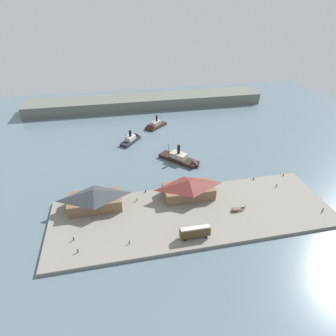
% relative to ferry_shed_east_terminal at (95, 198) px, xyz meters
% --- Properties ---
extents(ground_plane, '(320.00, 320.00, 0.00)m').
position_rel_ferry_shed_east_terminal_xyz_m(ground_plane, '(37.53, 10.49, -5.47)').
color(ground_plane, slate).
extents(quay_promenade, '(110.00, 36.00, 1.20)m').
position_rel_ferry_shed_east_terminal_xyz_m(quay_promenade, '(37.53, -11.51, -4.87)').
color(quay_promenade, gray).
rests_on(quay_promenade, ground).
extents(seawall_edge, '(110.00, 0.80, 1.00)m').
position_rel_ferry_shed_east_terminal_xyz_m(seawall_edge, '(37.53, 6.89, -4.97)').
color(seawall_edge, '#666159').
rests_on(seawall_edge, ground).
extents(ferry_shed_east_terminal, '(21.10, 11.55, 8.40)m').
position_rel_ferry_shed_east_terminal_xyz_m(ferry_shed_east_terminal, '(0.00, 0.00, 0.00)').
color(ferry_shed_east_terminal, brown).
rests_on(ferry_shed_east_terminal, quay_promenade).
extents(ferry_shed_customs_shed, '(21.15, 11.20, 7.92)m').
position_rel_ferry_shed_east_terminal_xyz_m(ferry_shed_customs_shed, '(38.36, -0.59, -0.25)').
color(ferry_shed_customs_shed, brown).
rests_on(ferry_shed_customs_shed, quay_promenade).
extents(street_tram, '(10.73, 2.68, 4.53)m').
position_rel_ferry_shed_east_terminal_xyz_m(street_tram, '(34.21, -24.30, -1.64)').
color(street_tram, '#4C381E').
rests_on(street_tram, quay_promenade).
extents(horse_cart, '(5.80, 1.63, 1.87)m').
position_rel_ferry_shed_east_terminal_xyz_m(horse_cart, '(55.14, -13.97, -3.35)').
color(horse_cart, brown).
rests_on(horse_cart, quay_promenade).
extents(pedestrian_walking_west, '(0.38, 0.38, 1.55)m').
position_rel_ferry_shed_east_terminal_xyz_m(pedestrian_walking_west, '(11.47, -22.66, -3.57)').
color(pedestrian_walking_west, '#33384C').
rests_on(pedestrian_walking_west, quay_promenade).
extents(pedestrian_near_east_shed, '(0.38, 0.38, 1.53)m').
position_rel_ferry_shed_east_terminal_xyz_m(pedestrian_near_east_shed, '(78.79, -2.00, -3.57)').
color(pedestrian_near_east_shed, '#4C3D33').
rests_on(pedestrian_near_east_shed, quay_promenade).
extents(pedestrian_at_waters_edge, '(0.40, 0.40, 1.61)m').
position_rel_ferry_shed_east_terminal_xyz_m(pedestrian_at_waters_edge, '(-7.31, -17.08, -3.54)').
color(pedestrian_at_waters_edge, '#232328').
rests_on(pedestrian_at_waters_edge, quay_promenade).
extents(pedestrian_near_west_shed, '(0.42, 0.42, 1.68)m').
position_rel_ferry_shed_east_terminal_xyz_m(pedestrian_near_west_shed, '(-5.49, -22.99, -3.51)').
color(pedestrian_near_west_shed, '#4C3D33').
rests_on(pedestrian_near_west_shed, quay_promenade).
extents(pedestrian_by_tram, '(0.39, 0.39, 1.58)m').
position_rel_ferry_shed_east_terminal_xyz_m(pedestrian_by_tram, '(16.65, 0.47, -3.55)').
color(pedestrian_by_tram, '#6B5B4C').
rests_on(pedestrian_by_tram, quay_promenade).
extents(pedestrian_standing_center, '(0.43, 0.43, 1.75)m').
position_rel_ferry_shed_east_terminal_xyz_m(pedestrian_standing_center, '(87.56, -21.24, -3.47)').
color(pedestrian_standing_center, '#3D4C42').
rests_on(pedestrian_standing_center, quay_promenade).
extents(mooring_post_west, '(0.44, 0.44, 0.90)m').
position_rel_ferry_shed_east_terminal_xyz_m(mooring_post_west, '(20.92, 5.66, -3.82)').
color(mooring_post_west, black).
rests_on(mooring_post_west, quay_promenade).
extents(mooring_post_center_east, '(0.44, 0.44, 0.90)m').
position_rel_ferry_shed_east_terminal_xyz_m(mooring_post_center_east, '(71.31, 5.22, -3.82)').
color(mooring_post_center_east, black).
rests_on(mooring_post_center_east, quay_promenade).
extents(mooring_post_center_west, '(0.44, 0.44, 0.90)m').
position_rel_ferry_shed_east_terminal_xyz_m(mooring_post_center_west, '(86.69, 5.47, -3.82)').
color(mooring_post_center_west, black).
rests_on(mooring_post_center_west, quay_promenade).
extents(ferry_near_quay, '(20.41, 21.53, 11.11)m').
position_rel_ferry_shed_east_terminal_xyz_m(ferry_near_quay, '(43.69, 29.28, -3.91)').
color(ferry_near_quay, black).
rests_on(ferry_near_quay, ground).
extents(ferry_approaching_west, '(16.84, 16.24, 10.02)m').
position_rel_ferry_shed_east_terminal_xyz_m(ferry_approaching_west, '(36.06, 76.98, -4.23)').
color(ferry_approaching_west, black).
rests_on(ferry_approaching_west, ground).
extents(ferry_outer_harbor, '(14.10, 16.13, 8.98)m').
position_rel_ferry_shed_east_terminal_xyz_m(ferry_outer_harbor, '(20.30, 60.00, -4.03)').
color(ferry_outer_harbor, '#23282D').
rests_on(ferry_outer_harbor, ground).
extents(far_headland, '(180.00, 24.00, 8.00)m').
position_rel_ferry_shed_east_terminal_xyz_m(far_headland, '(37.53, 120.49, -1.47)').
color(far_headland, '#60665B').
rests_on(far_headland, ground).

